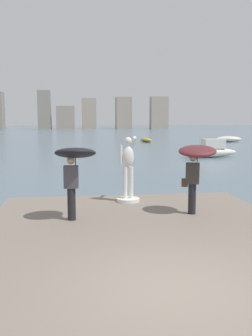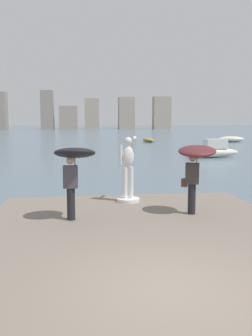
{
  "view_description": "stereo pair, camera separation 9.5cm",
  "coord_description": "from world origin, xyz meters",
  "px_view_note": "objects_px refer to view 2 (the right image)",
  "views": [
    {
      "loc": [
        -1.5,
        -5.62,
        3.08
      ],
      "look_at": [
        0.0,
        6.28,
        1.55
      ],
      "focal_mm": 39.99,
      "sensor_mm": 36.0,
      "label": 1
    },
    {
      "loc": [
        -1.4,
        -5.63,
        3.08
      ],
      "look_at": [
        0.0,
        6.28,
        1.55
      ],
      "focal_mm": 39.99,
      "sensor_mm": 36.0,
      "label": 2
    }
  ],
  "objects_px": {
    "statue_white_figure": "(128,175)",
    "onlooker_right": "(196,160)",
    "boat_far": "(148,140)",
    "boat_mid": "(212,151)",
    "boat_leftward": "(231,139)",
    "onlooker_left": "(74,161)"
  },
  "relations": [
    {
      "from": "boat_mid",
      "to": "boat_leftward",
      "type": "height_order",
      "value": "boat_mid"
    },
    {
      "from": "onlooker_right",
      "to": "boat_leftward",
      "type": "distance_m",
      "value": 45.01
    },
    {
      "from": "statue_white_figure",
      "to": "boat_far",
      "type": "bearing_deg",
      "value": 79.0
    },
    {
      "from": "statue_white_figure",
      "to": "boat_mid",
      "type": "relative_size",
      "value": 0.41
    },
    {
      "from": "statue_white_figure",
      "to": "boat_far",
      "type": "xyz_separation_m",
      "value": [
        8.0,
        41.19,
        -1.01
      ]
    },
    {
      "from": "statue_white_figure",
      "to": "onlooker_left",
      "type": "bearing_deg",
      "value": -129.37
    },
    {
      "from": "statue_white_figure",
      "to": "onlooker_right",
      "type": "bearing_deg",
      "value": -47.68
    },
    {
      "from": "boat_mid",
      "to": "onlooker_right",
      "type": "bearing_deg",
      "value": -110.91
    },
    {
      "from": "statue_white_figure",
      "to": "onlooker_right",
      "type": "height_order",
      "value": "statue_white_figure"
    },
    {
      "from": "statue_white_figure",
      "to": "boat_far",
      "type": "relative_size",
      "value": 0.53
    },
    {
      "from": "onlooker_right",
      "to": "boat_mid",
      "type": "relative_size",
      "value": 0.38
    },
    {
      "from": "onlooker_right",
      "to": "boat_far",
      "type": "xyz_separation_m",
      "value": [
        6.3,
        43.06,
        -1.68
      ]
    },
    {
      "from": "onlooker_left",
      "to": "boat_mid",
      "type": "relative_size",
      "value": 0.38
    },
    {
      "from": "onlooker_left",
      "to": "onlooker_right",
      "type": "bearing_deg",
      "value": 3.83
    },
    {
      "from": "statue_white_figure",
      "to": "onlooker_left",
      "type": "height_order",
      "value": "statue_white_figure"
    },
    {
      "from": "onlooker_right",
      "to": "onlooker_left",
      "type": "bearing_deg",
      "value": -176.17
    },
    {
      "from": "boat_mid",
      "to": "boat_leftward",
      "type": "bearing_deg",
      "value": 63.91
    },
    {
      "from": "boat_mid",
      "to": "boat_leftward",
      "type": "distance_m",
      "value": 23.79
    },
    {
      "from": "onlooker_left",
      "to": "boat_far",
      "type": "height_order",
      "value": "onlooker_left"
    },
    {
      "from": "statue_white_figure",
      "to": "onlooker_left",
      "type": "relative_size",
      "value": 1.07
    },
    {
      "from": "statue_white_figure",
      "to": "onlooker_right",
      "type": "relative_size",
      "value": 1.07
    },
    {
      "from": "boat_mid",
      "to": "boat_far",
      "type": "distance_m",
      "value": 23.25
    }
  ]
}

